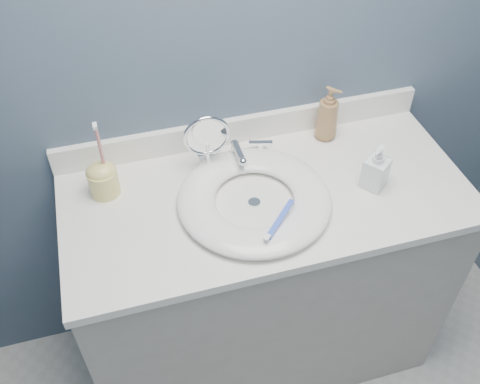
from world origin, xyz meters
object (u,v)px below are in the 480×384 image
object	(u,v)px
makeup_mirror	(207,142)
soap_bottle_amber	(328,113)
soap_bottle_clear	(376,167)
toothbrush_holder	(103,178)

from	to	relation	value
makeup_mirror	soap_bottle_amber	bearing A→B (deg)	8.99
makeup_mirror	soap_bottle_amber	distance (m)	0.42
makeup_mirror	soap_bottle_clear	size ratio (longest dim) A/B	1.42
soap_bottle_amber	toothbrush_holder	size ratio (longest dim) A/B	0.75
makeup_mirror	soap_bottle_amber	world-z (taller)	makeup_mirror
toothbrush_holder	makeup_mirror	bearing A→B (deg)	1.24
soap_bottle_amber	toothbrush_holder	xyz separation A→B (m)	(-0.73, -0.06, -0.04)
soap_bottle_amber	soap_bottle_clear	bearing A→B (deg)	-119.07
soap_bottle_amber	toothbrush_holder	distance (m)	0.73
makeup_mirror	soap_bottle_clear	distance (m)	0.51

